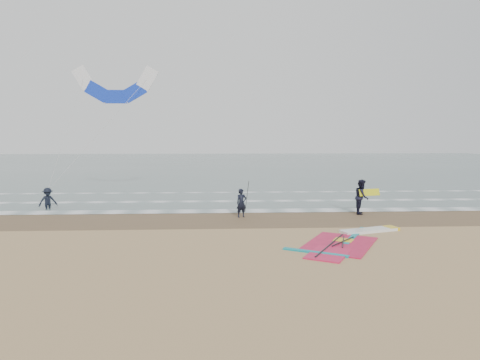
{
  "coord_description": "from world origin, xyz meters",
  "views": [
    {
      "loc": [
        -2.32,
        -16.65,
        4.47
      ],
      "look_at": [
        -1.24,
        5.0,
        2.2
      ],
      "focal_mm": 32.0,
      "sensor_mm": 36.0,
      "label": 1
    }
  ],
  "objects_px": {
    "windsurf_rig": "(349,240)",
    "surf_kite": "(116,88)",
    "person_walking": "(362,197)",
    "person_wading": "(48,196)",
    "person_standing": "(241,203)"
  },
  "relations": [
    {
      "from": "windsurf_rig",
      "to": "surf_kite",
      "type": "relative_size",
      "value": 0.73
    },
    {
      "from": "windsurf_rig",
      "to": "person_wading",
      "type": "relative_size",
      "value": 3.65
    },
    {
      "from": "windsurf_rig",
      "to": "person_walking",
      "type": "xyz_separation_m",
      "value": [
        2.59,
        6.16,
        0.95
      ]
    },
    {
      "from": "windsurf_rig",
      "to": "surf_kite",
      "type": "xyz_separation_m",
      "value": [
        -12.79,
        13.57,
        7.79
      ]
    },
    {
      "from": "person_standing",
      "to": "person_wading",
      "type": "distance_m",
      "value": 12.08
    },
    {
      "from": "person_walking",
      "to": "surf_kite",
      "type": "xyz_separation_m",
      "value": [
        -15.38,
        7.41,
        6.84
      ]
    },
    {
      "from": "person_walking",
      "to": "surf_kite",
      "type": "bearing_deg",
      "value": 84.34
    },
    {
      "from": "windsurf_rig",
      "to": "person_walking",
      "type": "height_order",
      "value": "person_walking"
    },
    {
      "from": "person_wading",
      "to": "windsurf_rig",
      "type": "bearing_deg",
      "value": -59.65
    },
    {
      "from": "person_standing",
      "to": "person_walking",
      "type": "distance_m",
      "value": 6.93
    },
    {
      "from": "person_walking",
      "to": "person_wading",
      "type": "xyz_separation_m",
      "value": [
        -18.53,
        2.57,
        -0.16
      ]
    },
    {
      "from": "windsurf_rig",
      "to": "person_standing",
      "type": "relative_size",
      "value": 3.84
    },
    {
      "from": "person_wading",
      "to": "surf_kite",
      "type": "bearing_deg",
      "value": 26.06
    },
    {
      "from": "person_walking",
      "to": "person_wading",
      "type": "relative_size",
      "value": 1.2
    },
    {
      "from": "windsurf_rig",
      "to": "person_walking",
      "type": "bearing_deg",
      "value": 67.18
    }
  ]
}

